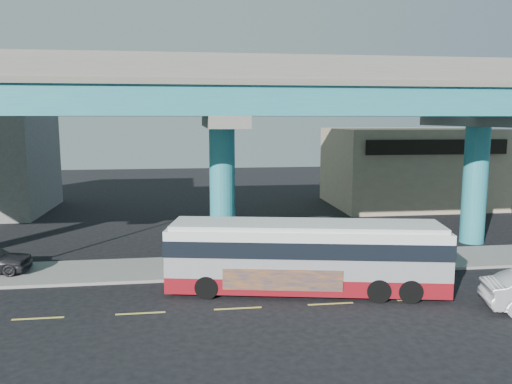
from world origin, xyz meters
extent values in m
plane|color=black|center=(0.00, 0.00, 0.00)|extent=(120.00, 120.00, 0.00)
cube|color=gray|center=(0.00, 5.50, 0.07)|extent=(70.00, 4.00, 0.15)
cube|color=#D8C64C|center=(-8.00, -0.30, 0.01)|extent=(2.00, 0.12, 0.01)
cube|color=#D8C64C|center=(-4.00, -0.30, 0.01)|extent=(2.00, 0.12, 0.01)
cube|color=#D8C64C|center=(0.00, -0.30, 0.01)|extent=(2.00, 0.12, 0.01)
cube|color=#D8C64C|center=(4.00, -0.30, 0.01)|extent=(2.00, 0.12, 0.01)
cube|color=#D8C64C|center=(8.00, -0.30, 0.01)|extent=(2.00, 0.12, 0.01)
cube|color=#D8C64C|center=(12.00, -0.30, 0.01)|extent=(2.00, 0.12, 0.01)
cylinder|color=teal|center=(0.00, 9.00, 3.70)|extent=(1.50, 1.50, 7.40)
cube|color=gray|center=(0.00, 9.00, 7.70)|extent=(2.00, 12.00, 0.60)
cube|color=gray|center=(0.00, 12.50, 8.60)|extent=(1.80, 5.00, 1.20)
cylinder|color=teal|center=(16.00, 9.00, 3.70)|extent=(1.50, 1.50, 7.40)
cube|color=gray|center=(16.00, 9.00, 7.70)|extent=(2.00, 12.00, 0.60)
cube|color=gray|center=(16.00, 12.50, 8.60)|extent=(1.80, 5.00, 1.20)
cube|color=teal|center=(0.00, 5.50, 8.70)|extent=(52.00, 5.00, 1.40)
cube|color=gray|center=(0.00, 5.50, 9.55)|extent=(52.00, 5.40, 0.30)
cube|color=gray|center=(0.00, 3.00, 10.10)|extent=(52.00, 0.25, 0.80)
cube|color=gray|center=(0.00, 8.00, 10.10)|extent=(52.00, 0.25, 0.80)
cube|color=teal|center=(0.00, 12.50, 9.90)|extent=(52.00, 5.00, 1.40)
cube|color=gray|center=(0.00, 12.50, 10.75)|extent=(52.00, 5.40, 0.30)
cube|color=gray|center=(0.00, 10.00, 11.30)|extent=(52.00, 0.25, 0.80)
cube|color=gray|center=(0.00, 15.00, 11.30)|extent=(52.00, 0.25, 0.80)
cube|color=tan|center=(18.00, 23.00, 3.50)|extent=(14.00, 10.00, 7.00)
cube|color=black|center=(18.00, 17.90, 5.60)|extent=(12.00, 0.25, 1.20)
cube|color=maroon|center=(3.27, 1.38, 0.57)|extent=(12.76, 5.00, 0.73)
cube|color=#AFAFB4|center=(3.27, 1.38, 1.72)|extent=(12.76, 5.00, 1.56)
cube|color=black|center=(3.27, 1.38, 2.24)|extent=(12.83, 5.06, 0.73)
cube|color=silver|center=(3.27, 1.38, 2.81)|extent=(12.76, 5.00, 0.42)
cube|color=silver|center=(3.27, 1.38, 3.12)|extent=(12.32, 4.67, 0.21)
cube|color=black|center=(9.41, 0.18, 2.08)|extent=(0.52, 2.37, 1.25)
cube|color=black|center=(-2.88, 2.58, 2.08)|extent=(0.52, 2.37, 1.25)
cube|color=navy|center=(1.99, 0.26, 0.96)|extent=(5.11, 1.05, 0.94)
cylinder|color=black|center=(-1.25, 1.05, 0.52)|extent=(1.08, 0.51, 1.04)
cylinder|color=black|center=(-0.79, 3.40, 0.52)|extent=(1.08, 0.51, 1.04)
cylinder|color=black|center=(6.10, -0.39, 0.52)|extent=(1.08, 0.51, 1.04)
cylinder|color=black|center=(6.56, 1.96, 0.52)|extent=(1.08, 0.51, 1.04)
cylinder|color=black|center=(7.43, -0.65, 0.52)|extent=(1.08, 0.51, 1.04)
cylinder|color=black|center=(7.89, 1.70, 0.52)|extent=(1.08, 0.51, 1.04)
cylinder|color=gray|center=(2.38, 4.20, 1.36)|extent=(0.06, 0.06, 2.42)
cylinder|color=#B20A0A|center=(2.38, 4.17, 2.52)|extent=(0.73, 0.46, 0.84)
camera|label=1|loc=(-1.89, -20.17, 7.88)|focal=35.00mm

